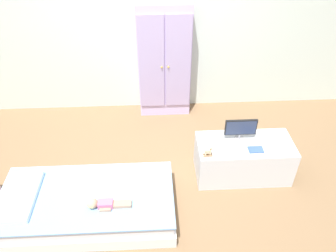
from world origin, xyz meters
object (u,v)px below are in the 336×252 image
bed (88,205)px  rocking_horse_toy (209,151)px  wardrobe (164,62)px  tv_stand (243,159)px  book_blue (256,150)px  tv_monitor (241,128)px  doll (100,204)px

bed → rocking_horse_toy: size_ratio=14.36×
rocking_horse_toy → wardrobe: bearing=104.5°
tv_stand → book_blue: 0.25m
book_blue → wardrobe: bearing=122.0°
tv_monitor → rocking_horse_toy: (-0.35, -0.23, -0.09)m
doll → tv_monitor: size_ratio=1.22×
doll → tv_monitor: bearing=26.3°
wardrobe → tv_monitor: bearing=-58.5°
tv_stand → tv_monitor: (-0.05, 0.08, 0.35)m
tv_monitor → book_blue: size_ratio=2.19×
tv_stand → rocking_horse_toy: bearing=-159.1°
bed → book_blue: 1.69m
tv_stand → book_blue: book_blue is taller
doll → tv_monitor: 1.53m
wardrobe → book_blue: bearing=-58.0°
doll → wardrobe: (0.65, 1.83, 0.43)m
book_blue → rocking_horse_toy: bearing=-173.9°
bed → wardrobe: wardrobe is taller
doll → tv_stand: tv_stand is taller
rocking_horse_toy → book_blue: (0.48, 0.05, -0.05)m
doll → book_blue: size_ratio=2.66×
tv_monitor → book_blue: bearing=-55.2°
tv_monitor → wardrobe: bearing=121.5°
bed → doll: doll is taller
bed → tv_stand: (1.56, 0.46, 0.08)m
rocking_horse_toy → book_blue: bearing=6.1°
bed → tv_stand: size_ratio=1.64×
wardrobe → doll: bearing=-109.5°
bed → doll: (0.15, -0.13, 0.17)m
tv_stand → wardrobe: bearing=121.7°
tv_monitor → bed: bearing=-160.3°
rocking_horse_toy → tv_monitor: bearing=33.5°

